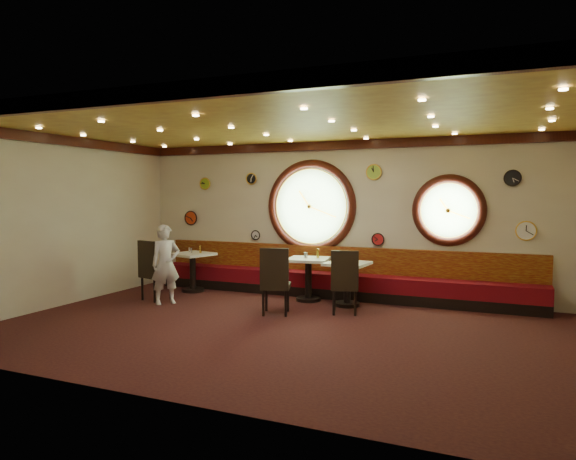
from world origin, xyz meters
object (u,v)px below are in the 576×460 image
Objects in this scene: condiment_a_salt at (189,250)px; condiment_b_bottle at (318,253)px; condiment_c_pepper at (349,260)px; waiter at (166,264)px; condiment_c_salt at (340,259)px; chair_c at (345,278)px; table_b at (308,274)px; table_c at (347,278)px; chair_b at (275,277)px; chair_a at (152,266)px; condiment_b_pepper at (307,255)px; condiment_c_bottle at (354,258)px; table_a at (193,267)px; condiment_a_pepper at (191,251)px; condiment_b_salt at (305,255)px; condiment_a_bottle at (200,249)px.

condiment_b_bottle is (2.95, 0.09, 0.05)m from condiment_a_salt.
condiment_c_pepper is 3.51m from waiter.
condiment_c_salt is at bearing -2.21° from condiment_a_salt.
condiment_c_pepper is (-0.11, 0.64, 0.23)m from chair_c.
waiter reaches higher than table_b.
chair_b is (-0.94, -1.22, 0.15)m from table_c.
chair_a is 6.76× the size of condiment_b_pepper.
condiment_c_salt is 0.60× the size of condiment_b_bottle.
chair_c is 0.79m from condiment_c_bottle.
chair_b is (2.56, -1.30, 0.15)m from table_a.
waiter is (0.23, -1.23, -0.13)m from condiment_a_pepper.
condiment_c_bottle reaches higher than table_a.
chair_c is at bearing 20.43° from chair_a.
waiter is (-2.40, -1.31, -0.14)m from condiment_b_pepper.
chair_a is 1.14m from condiment_a_pepper.
condiment_b_salt is 1.04m from condiment_c_bottle.
condiment_c_salt is at bearing -7.81° from condiment_b_pepper.
chair_c reaches higher than condiment_c_salt.
chair_c is at bearing -38.60° from condiment_b_pepper.
condiment_a_bottle is (-3.19, 0.12, 0.03)m from condiment_c_salt.
chair_b is at bearing -99.85° from condiment_b_bottle.
table_a is 8.71× the size of condiment_b_pepper.
table_a is at bearing 179.24° from condiment_c_salt.
table_a is 0.40m from condiment_a_salt.
chair_a is 3.88m from condiment_c_pepper.
table_c is 5.33× the size of condiment_c_bottle.
chair_a is (-3.70, -1.05, 0.16)m from table_c.
chair_c reaches higher than table_c.
condiment_b_pepper is (-0.03, -0.02, 0.37)m from table_b.
condiment_c_salt is 3.36m from condiment_a_pepper.
condiment_b_pepper is at bearing 37.87° from chair_a.
waiter reaches higher than condiment_b_salt.
condiment_c_salt is 0.27m from condiment_c_bottle.
condiment_a_pepper reaches higher than condiment_c_salt.
waiter reaches higher than condiment_b_bottle.
condiment_c_salt is 0.71× the size of condiment_a_bottle.
condiment_b_salt reaches higher than table_b.
condiment_a_bottle is at bearing 176.61° from condiment_c_pepper.
condiment_c_bottle is at bearing -4.90° from condiment_b_pepper.
chair_a is 4.74× the size of condiment_c_bottle.
condiment_c_salt is at bearing -2.08° from condiment_a_bottle.
condiment_b_bottle is (3.02, 1.31, 0.26)m from chair_a.
condiment_a_salt is at bearing 178.17° from condiment_c_bottle.
chair_a is 3.07m from condiment_b_pepper.
condiment_c_salt is at bearing -0.76° from table_a.
chair_c reaches higher than table_b.
chair_b reaches higher than condiment_c_bottle.
condiment_b_bottle is (-0.68, 0.25, 0.42)m from table_c.
condiment_b_salt is 0.78m from condiment_c_salt.
chair_c reaches higher than condiment_b_pepper.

